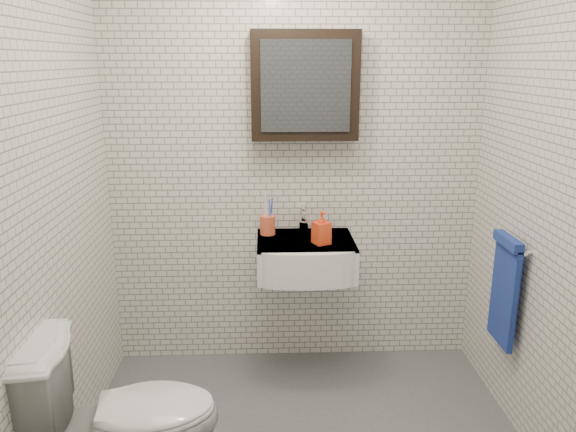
{
  "coord_description": "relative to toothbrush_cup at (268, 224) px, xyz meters",
  "views": [
    {
      "loc": [
        -0.17,
        -2.27,
        1.84
      ],
      "look_at": [
        -0.06,
        0.45,
        1.08
      ],
      "focal_mm": 35.0,
      "sensor_mm": 36.0,
      "label": 1
    }
  ],
  "objects": [
    {
      "name": "room_shell",
      "position": [
        0.16,
        -0.89,
        0.55
      ],
      "size": [
        2.22,
        2.02,
        2.51
      ],
      "color": "silver",
      "rests_on": "ground"
    },
    {
      "name": "washbasin",
      "position": [
        0.21,
        -0.15,
        -0.16
      ],
      "size": [
        0.55,
        0.5,
        0.2
      ],
      "color": "white",
      "rests_on": "room_shell"
    },
    {
      "name": "faucet",
      "position": [
        0.21,
        0.04,
        0.01
      ],
      "size": [
        0.06,
        0.2,
        0.15
      ],
      "color": "silver",
      "rests_on": "washbasin"
    },
    {
      "name": "mirror_cabinet",
      "position": [
        0.21,
        0.04,
        0.79
      ],
      "size": [
        0.6,
        0.15,
        0.6
      ],
      "color": "black",
      "rests_on": "room_shell"
    },
    {
      "name": "towel_rail",
      "position": [
        1.21,
        -0.54,
        -0.19
      ],
      "size": [
        0.09,
        0.3,
        0.58
      ],
      "color": "silver",
      "rests_on": "room_shell"
    },
    {
      "name": "toothbrush_cup",
      "position": [
        0.0,
        0.0,
        0.0
      ],
      "size": [
        0.11,
        0.11,
        0.25
      ],
      "rotation": [
        0.0,
        0.0,
        -0.29
      ],
      "color": "#CA5232",
      "rests_on": "washbasin"
    },
    {
      "name": "soap_bottle",
      "position": [
        0.3,
        -0.19,
        0.03
      ],
      "size": [
        0.11,
        0.11,
        0.19
      ],
      "primitive_type": "imported",
      "rotation": [
        0.0,
        0.0,
        0.44
      ],
      "color": "orange",
      "rests_on": "washbasin"
    },
    {
      "name": "toilet",
      "position": [
        -0.61,
        -1.11,
        -0.51
      ],
      "size": [
        0.83,
        0.54,
        0.79
      ],
      "primitive_type": "imported",
      "rotation": [
        0.0,
        0.0,
        1.7
      ],
      "color": "silver",
      "rests_on": "ground"
    }
  ]
}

